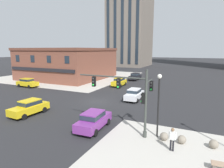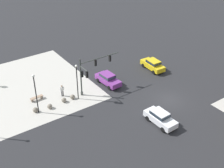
% 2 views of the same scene
% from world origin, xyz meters
% --- Properties ---
extents(ground_plane, '(320.00, 320.00, 0.00)m').
position_xyz_m(ground_plane, '(0.00, 0.00, 0.00)').
color(ground_plane, '#262628').
extents(sidewalk_corner_slab, '(20.00, 19.00, 0.02)m').
position_xyz_m(sidewalk_corner_slab, '(16.00, -14.50, 0.00)').
color(sidewalk_corner_slab, '#B7B2A8').
rests_on(sidewalk_corner_slab, ground).
extents(traffic_signal_main, '(6.44, 2.09, 5.68)m').
position_xyz_m(traffic_signal_main, '(7.83, -7.83, 3.54)').
color(traffic_signal_main, '#383D38').
rests_on(traffic_signal_main, ground).
extents(bollard_sphere_curb_a, '(0.67, 0.67, 0.67)m').
position_xyz_m(bollard_sphere_curb_a, '(10.67, -7.93, 0.33)').
color(bollard_sphere_curb_a, gray).
rests_on(bollard_sphere_curb_a, ground).
extents(bollard_sphere_curb_b, '(0.67, 0.67, 0.67)m').
position_xyz_m(bollard_sphere_curb_b, '(12.00, -7.91, 0.33)').
color(bollard_sphere_curb_b, gray).
rests_on(bollard_sphere_curb_b, ground).
extents(bollard_sphere_curb_c, '(0.67, 0.67, 0.67)m').
position_xyz_m(bollard_sphere_curb_c, '(14.22, -7.66, 0.33)').
color(bollard_sphere_curb_c, gray).
rests_on(bollard_sphere_curb_c, ground).
extents(bollard_sphere_curb_d, '(0.67, 0.67, 0.67)m').
position_xyz_m(bollard_sphere_curb_d, '(16.11, -7.99, 0.33)').
color(bollard_sphere_curb_d, gray).
rests_on(bollard_sphere_curb_d, ground).
extents(bench_near_signal, '(1.82, 0.57, 0.49)m').
position_xyz_m(bench_near_signal, '(14.85, -10.51, 0.33)').
color(bench_near_signal, '#9E7F66').
rests_on(bench_near_signal, ground).
extents(pedestrian_near_bench, '(0.54, 0.25, 1.74)m').
position_xyz_m(pedestrian_near_bench, '(11.46, -9.37, 1.01)').
color(pedestrian_near_bench, black).
rests_on(pedestrian_near_bench, ground).
extents(street_lamp_corner_near, '(0.36, 0.36, 5.30)m').
position_xyz_m(street_lamp_corner_near, '(10.00, -7.49, 3.33)').
color(street_lamp_corner_near, black).
rests_on(street_lamp_corner_near, ground).
extents(street_lamp_mid_sidewalk, '(0.36, 0.36, 5.65)m').
position_xyz_m(street_lamp_mid_sidewalk, '(15.80, -7.67, 3.52)').
color(street_lamp_mid_sidewalk, black).
rests_on(street_lamp_mid_sidewalk, ground).
extents(car_main_northbound_far, '(2.08, 4.49, 1.68)m').
position_xyz_m(car_main_northbound_far, '(4.38, -8.42, 0.92)').
color(car_main_northbound_far, '#7A3389').
rests_on(car_main_northbound_far, ground).
extents(car_parked_curb, '(2.05, 4.48, 1.68)m').
position_xyz_m(car_parked_curb, '(-4.17, -8.03, 0.92)').
color(car_parked_curb, gold).
rests_on(car_parked_curb, ground).
extents(car_main_mid, '(1.97, 4.44, 1.68)m').
position_xyz_m(car_main_mid, '(4.41, 3.03, 0.92)').
color(car_main_mid, silver).
rests_on(car_main_mid, ground).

